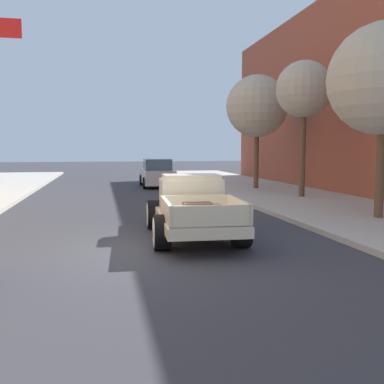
% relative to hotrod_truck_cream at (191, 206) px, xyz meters
% --- Properties ---
extents(ground_plane, '(140.00, 140.00, 0.00)m').
position_rel_hotrod_truck_cream_xyz_m(ground_plane, '(-1.19, -1.57, -0.75)').
color(ground_plane, '#333338').
extents(hotrod_truck_cream, '(2.35, 5.01, 1.58)m').
position_rel_hotrod_truck_cream_xyz_m(hotrod_truck_cream, '(0.00, 0.00, 0.00)').
color(hotrod_truck_cream, beige).
rests_on(hotrod_truck_cream, ground).
extents(car_background_silver, '(1.92, 4.33, 1.65)m').
position_rel_hotrod_truck_cream_xyz_m(car_background_silver, '(0.96, 14.71, 0.01)').
color(car_background_silver, '#B7B7BC').
rests_on(car_background_silver, ground).
extents(street_tree_nearest, '(3.33, 3.33, 5.82)m').
position_rel_hotrod_truck_cream_xyz_m(street_tree_nearest, '(6.02, 0.82, 3.54)').
color(street_tree_nearest, brown).
rests_on(street_tree_nearest, sidewalk_right).
extents(street_tree_second, '(2.44, 2.44, 5.88)m').
position_rel_hotrod_truck_cream_xyz_m(street_tree_second, '(6.38, 6.81, 4.01)').
color(street_tree_second, brown).
rests_on(street_tree_second, sidewalk_right).
extents(street_tree_third, '(3.26, 3.26, 5.96)m').
position_rel_hotrod_truck_cream_xyz_m(street_tree_third, '(5.83, 11.13, 3.71)').
color(street_tree_third, brown).
rests_on(street_tree_third, sidewalk_right).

